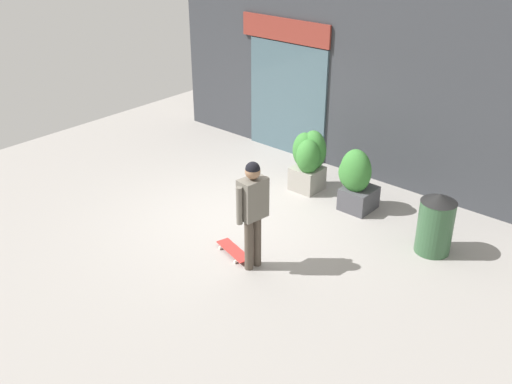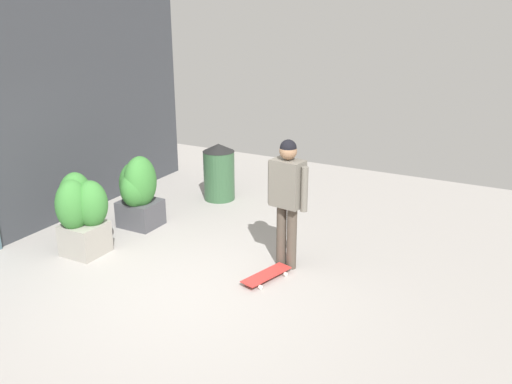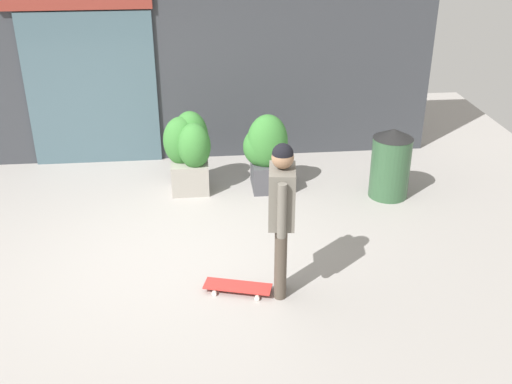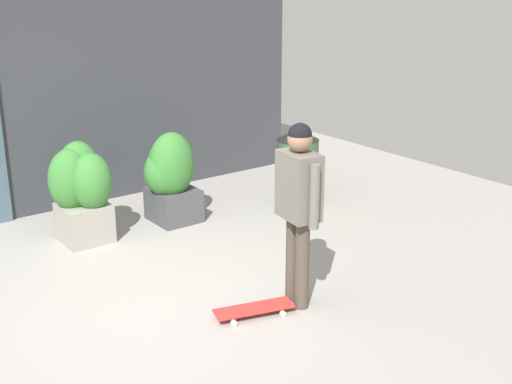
{
  "view_description": "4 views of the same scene",
  "coord_description": "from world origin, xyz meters",
  "px_view_note": "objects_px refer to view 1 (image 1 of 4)",
  "views": [
    {
      "loc": [
        6.06,
        -6.44,
        5.03
      ],
      "look_at": [
        0.96,
        -0.57,
        1.06
      ],
      "focal_mm": 41.1,
      "sensor_mm": 36.0,
      "label": 1
    },
    {
      "loc": [
        -4.75,
        -3.61,
        3.3
      ],
      "look_at": [
        0.96,
        -0.57,
        1.06
      ],
      "focal_mm": 38.19,
      "sensor_mm": 36.0,
      "label": 2
    },
    {
      "loc": [
        0.39,
        -6.24,
        3.87
      ],
      "look_at": [
        0.96,
        -0.57,
        1.06
      ],
      "focal_mm": 42.49,
      "sensor_mm": 36.0,
      "label": 3
    },
    {
      "loc": [
        -2.5,
        -5.16,
        2.97
      ],
      "look_at": [
        0.96,
        -0.57,
        1.06
      ],
      "focal_mm": 46.95,
      "sensor_mm": 36.0,
      "label": 4
    }
  ],
  "objects_px": {
    "skateboarder": "(253,205)",
    "planter_box_left": "(309,158)",
    "planter_box_right": "(356,177)",
    "trash_bin": "(436,223)",
    "skateboard": "(234,250)"
  },
  "relations": [
    {
      "from": "planter_box_right",
      "to": "skateboarder",
      "type": "bearing_deg",
      "value": -93.37
    },
    {
      "from": "skateboarder",
      "to": "trash_bin",
      "type": "relative_size",
      "value": 1.71
    },
    {
      "from": "planter_box_left",
      "to": "trash_bin",
      "type": "bearing_deg",
      "value": -9.99
    },
    {
      "from": "skateboard",
      "to": "planter_box_right",
      "type": "relative_size",
      "value": 0.66
    },
    {
      "from": "skateboarder",
      "to": "trash_bin",
      "type": "height_order",
      "value": "skateboarder"
    },
    {
      "from": "skateboarder",
      "to": "planter_box_right",
      "type": "xyz_separation_m",
      "value": [
        0.15,
        2.57,
        -0.44
      ]
    },
    {
      "from": "planter_box_right",
      "to": "trash_bin",
      "type": "height_order",
      "value": "planter_box_right"
    },
    {
      "from": "skateboarder",
      "to": "planter_box_left",
      "type": "height_order",
      "value": "skateboarder"
    },
    {
      "from": "skateboarder",
      "to": "skateboard",
      "type": "relative_size",
      "value": 2.27
    },
    {
      "from": "planter_box_left",
      "to": "planter_box_right",
      "type": "distance_m",
      "value": 1.1
    },
    {
      "from": "skateboarder",
      "to": "planter_box_right",
      "type": "height_order",
      "value": "skateboarder"
    },
    {
      "from": "skateboarder",
      "to": "planter_box_left",
      "type": "relative_size",
      "value": 1.5
    },
    {
      "from": "planter_box_left",
      "to": "planter_box_right",
      "type": "relative_size",
      "value": 1.0
    },
    {
      "from": "skateboard",
      "to": "trash_bin",
      "type": "relative_size",
      "value": 0.75
    },
    {
      "from": "skateboarder",
      "to": "trash_bin",
      "type": "distance_m",
      "value": 2.9
    }
  ]
}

